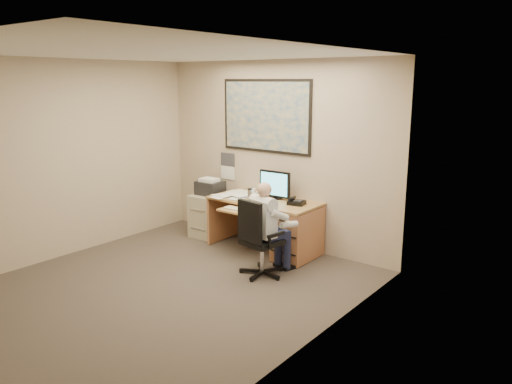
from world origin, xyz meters
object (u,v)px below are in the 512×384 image
Objects in this scene: desk at (284,224)px; filing_cabinet at (211,211)px; person at (264,229)px; office_chair at (261,254)px.

filing_cabinet is (-1.41, 0.01, -0.05)m from desk.
person reaches higher than desk.
office_chair is at bearing -30.33° from filing_cabinet.
desk reaches higher than filing_cabinet.
person is (0.22, -0.76, 0.15)m from desk.
person is at bearing 104.40° from office_chair.
person is (1.63, -0.77, 0.20)m from filing_cabinet.
person is (-0.01, 0.08, 0.31)m from office_chair.
filing_cabinet is 0.94× the size of office_chair.
office_chair reaches higher than filing_cabinet.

